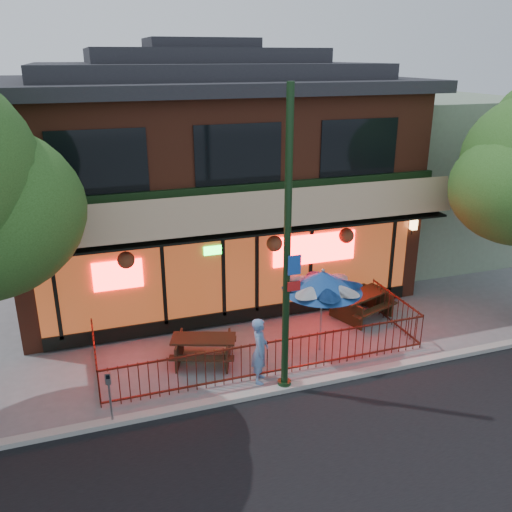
# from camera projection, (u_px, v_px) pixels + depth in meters

# --- Properties ---
(ground) EXTENTS (80.00, 80.00, 0.00)m
(ground) POSITION_uv_depth(u_px,v_px,m) (278.00, 379.00, 13.30)
(ground) COLOR gray
(ground) RESTS_ON ground
(curb) EXTENTS (80.00, 0.25, 0.12)m
(curb) POSITION_uv_depth(u_px,v_px,m) (286.00, 388.00, 12.83)
(curb) COLOR #999993
(curb) RESTS_ON ground
(restaurant_building) EXTENTS (12.96, 9.49, 8.05)m
(restaurant_building) POSITION_uv_depth(u_px,v_px,m) (205.00, 161.00, 18.18)
(restaurant_building) COLOR brown
(restaurant_building) RESTS_ON ground
(neighbor_building) EXTENTS (6.00, 7.00, 6.00)m
(neighbor_building) POSITION_uv_depth(u_px,v_px,m) (420.00, 174.00, 21.79)
(neighbor_building) COLOR gray
(neighbor_building) RESTS_ON ground
(patio_fence) EXTENTS (8.44, 2.62, 1.00)m
(patio_fence) POSITION_uv_depth(u_px,v_px,m) (271.00, 347.00, 13.53)
(patio_fence) COLOR #4C1910
(patio_fence) RESTS_ON ground
(street_light) EXTENTS (0.43, 0.32, 7.00)m
(street_light) POSITION_uv_depth(u_px,v_px,m) (287.00, 266.00, 11.85)
(street_light) COLOR black
(street_light) RESTS_ON ground
(picnic_table_left) EXTENTS (1.95, 1.72, 0.70)m
(picnic_table_left) POSITION_uv_depth(u_px,v_px,m) (204.00, 346.00, 13.91)
(picnic_table_left) COLOR #362013
(picnic_table_left) RESTS_ON ground
(picnic_table_right) EXTENTS (2.11, 1.87, 0.75)m
(picnic_table_right) POSITION_uv_depth(u_px,v_px,m) (362.00, 301.00, 16.34)
(picnic_table_right) COLOR #322411
(picnic_table_right) RESTS_ON ground
(patio_umbrella) EXTENTS (2.07, 2.07, 2.36)m
(patio_umbrella) POSITION_uv_depth(u_px,v_px,m) (323.00, 281.00, 13.91)
(patio_umbrella) COLOR gray
(patio_umbrella) RESTS_ON ground
(pedestrian) EXTENTS (0.61, 0.72, 1.67)m
(pedestrian) POSITION_uv_depth(u_px,v_px,m) (260.00, 350.00, 12.96)
(pedestrian) COLOR #5D85BA
(pedestrian) RESTS_ON ground
(parking_meter_near) EXTENTS (0.13, 0.11, 1.29)m
(parking_meter_near) POSITION_uv_depth(u_px,v_px,m) (109.00, 390.00, 11.37)
(parking_meter_near) COLOR gray
(parking_meter_near) RESTS_ON ground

